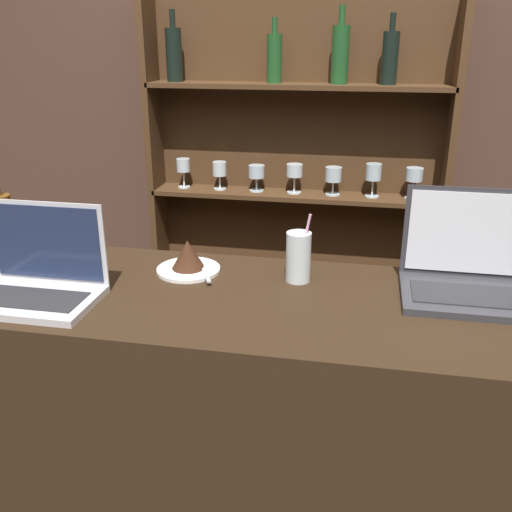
# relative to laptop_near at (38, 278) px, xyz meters

# --- Properties ---
(bar_counter) EXTENTS (1.88, 0.55, 1.08)m
(bar_counter) POSITION_rel_laptop_near_xyz_m (0.51, 0.10, -0.59)
(bar_counter) COLOR black
(bar_counter) RESTS_ON ground_plane
(back_wall) EXTENTS (7.00, 0.06, 2.70)m
(back_wall) POSITION_rel_laptop_near_xyz_m (0.51, 1.40, 0.22)
(back_wall) COLOR #4C3328
(back_wall) RESTS_ON ground_plane
(back_shelf) EXTENTS (1.31, 0.18, 1.87)m
(back_shelf) POSITION_rel_laptop_near_xyz_m (0.47, 1.32, -0.14)
(back_shelf) COLOR #472D19
(back_shelf) RESTS_ON ground_plane
(laptop_near) EXTENTS (0.31, 0.20, 0.23)m
(laptop_near) POSITION_rel_laptop_near_xyz_m (0.00, 0.00, 0.00)
(laptop_near) COLOR silver
(laptop_near) RESTS_ON bar_counter
(laptop_far) EXTENTS (0.33, 0.24, 0.26)m
(laptop_far) POSITION_rel_laptop_near_xyz_m (1.05, 0.23, 0.00)
(laptop_far) COLOR #333338
(laptop_far) RESTS_ON bar_counter
(cake_plate) EXTENTS (0.18, 0.18, 0.09)m
(cake_plate) POSITION_rel_laptop_near_xyz_m (0.31, 0.23, -0.02)
(cake_plate) COLOR white
(cake_plate) RESTS_ON bar_counter
(water_glass) EXTENTS (0.07, 0.07, 0.19)m
(water_glass) POSITION_rel_laptop_near_xyz_m (0.62, 0.23, 0.01)
(water_glass) COLOR silver
(water_glass) RESTS_ON bar_counter
(wine_bottle_amber) EXTENTS (0.07, 0.07, 0.29)m
(wine_bottle_amber) POSITION_rel_laptop_near_xyz_m (-0.19, 0.16, 0.06)
(wine_bottle_amber) COLOR brown
(wine_bottle_amber) RESTS_ON bar_counter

